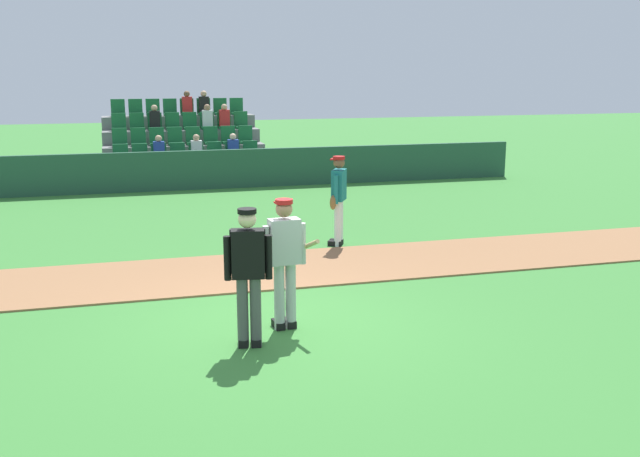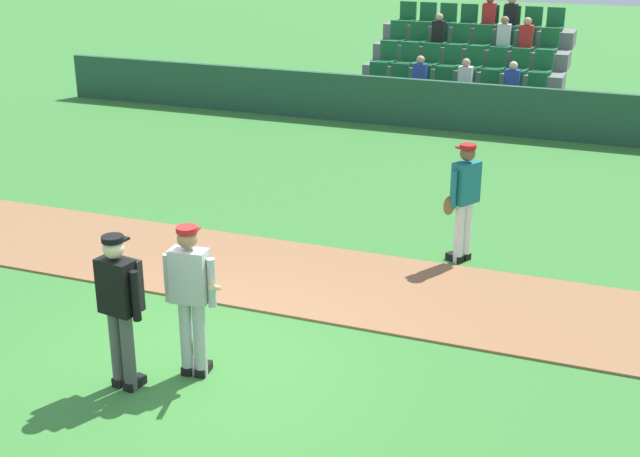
% 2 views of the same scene
% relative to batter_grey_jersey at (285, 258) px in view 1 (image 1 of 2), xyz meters
% --- Properties ---
extents(ground_plane, '(80.00, 80.00, 0.00)m').
position_rel_batter_grey_jersey_xyz_m(ground_plane, '(-0.08, 0.11, -0.97)').
color(ground_plane, '#387A33').
extents(infield_dirt_path, '(28.00, 2.36, 0.03)m').
position_rel_batter_grey_jersey_xyz_m(infield_dirt_path, '(-0.08, 2.86, -0.95)').
color(infield_dirt_path, '#936642').
rests_on(infield_dirt_path, ground).
extents(dugout_fence, '(20.00, 0.16, 1.12)m').
position_rel_batter_grey_jersey_xyz_m(dugout_fence, '(-0.08, 11.88, -0.41)').
color(dugout_fence, '#234C38').
rests_on(dugout_fence, ground).
extents(stadium_bleachers, '(5.00, 3.80, 2.70)m').
position_rel_batter_grey_jersey_xyz_m(stadium_bleachers, '(-0.07, 14.18, -0.22)').
color(stadium_bleachers, slate).
rests_on(stadium_bleachers, ground).
extents(batter_grey_jersey, '(0.72, 0.75, 1.76)m').
position_rel_batter_grey_jersey_xyz_m(batter_grey_jersey, '(0.00, 0.00, 0.00)').
color(batter_grey_jersey, '#B2B2B2').
rests_on(batter_grey_jersey, ground).
extents(umpire_home_plate, '(0.58, 0.35, 1.76)m').
position_rel_batter_grey_jersey_xyz_m(umpire_home_plate, '(-0.57, -0.49, 0.03)').
color(umpire_home_plate, '#4C4C4C').
rests_on(umpire_home_plate, ground).
extents(runner_teal_jersey, '(0.48, 0.59, 1.76)m').
position_rel_batter_grey_jersey_xyz_m(runner_teal_jersey, '(2.03, 4.29, -0.01)').
color(runner_teal_jersey, white).
rests_on(runner_teal_jersey, ground).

